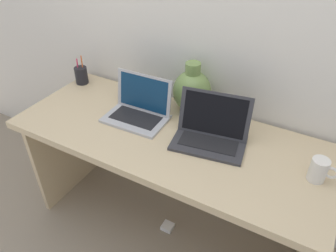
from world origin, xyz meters
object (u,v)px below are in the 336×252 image
(coffee_mug, at_px, (319,170))
(power_brick, at_px, (168,227))
(laptop_right, at_px, (211,129))
(laptop_left, at_px, (139,107))
(green_vase, at_px, (192,90))
(pen_cup, at_px, (81,75))

(coffee_mug, bearing_deg, power_brick, -176.23)
(laptop_right, bearing_deg, laptop_left, 179.22)
(coffee_mug, bearing_deg, laptop_right, 175.97)
(laptop_right, bearing_deg, power_brick, -157.76)
(green_vase, xyz_separation_m, power_brick, (0.01, -0.29, -0.85))
(laptop_left, relative_size, coffee_mug, 2.91)
(laptop_left, bearing_deg, laptop_right, -0.78)
(pen_cup, bearing_deg, laptop_left, -14.81)
(laptop_left, height_order, laptop_right, laptop_right)
(laptop_right, xyz_separation_m, green_vase, (-0.21, 0.21, 0.06))
(laptop_left, xyz_separation_m, laptop_right, (0.42, -0.01, 0.00))
(laptop_right, height_order, power_brick, laptop_right)
(laptop_left, height_order, coffee_mug, laptop_left)
(laptop_right, relative_size, power_brick, 5.43)
(laptop_right, xyz_separation_m, coffee_mug, (0.50, -0.04, -0.01))
(coffee_mug, bearing_deg, pen_cup, 172.88)
(coffee_mug, xyz_separation_m, pen_cup, (-1.45, 0.18, 0.00))
(laptop_right, xyz_separation_m, pen_cup, (-0.95, 0.15, -0.01))
(laptop_right, bearing_deg, pen_cup, 171.26)
(laptop_right, height_order, green_vase, green_vase)
(green_vase, xyz_separation_m, coffee_mug, (0.71, -0.24, -0.07))
(green_vase, xyz_separation_m, pen_cup, (-0.75, -0.06, -0.07))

